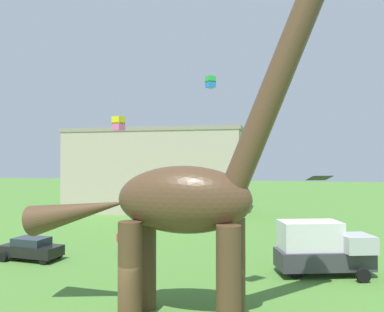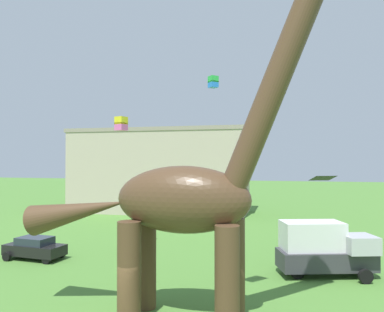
{
  "view_description": "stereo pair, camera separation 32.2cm",
  "coord_description": "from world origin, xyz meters",
  "px_view_note": "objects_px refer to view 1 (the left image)",
  "views": [
    {
      "loc": [
        6.81,
        -13.42,
        6.88
      ],
      "look_at": [
        2.8,
        4.16,
        7.12
      ],
      "focal_mm": 35.23,
      "sensor_mm": 36.0,
      "label": 1
    },
    {
      "loc": [
        7.12,
        -13.35,
        6.88
      ],
      "look_at": [
        2.8,
        4.16,
        7.12
      ],
      "focal_mm": 35.23,
      "sensor_mm": 36.0,
      "label": 2
    }
  ],
  "objects_px": {
    "kite_apex": "(118,124)",
    "dinosaur_sculpture": "(182,199)",
    "parked_box_truck": "(322,247)",
    "kite_near_high": "(319,178)",
    "parked_sedan_left": "(31,248)",
    "kite_far_left": "(210,82)",
    "person_near_flyer": "(121,240)"
  },
  "relations": [
    {
      "from": "kite_apex",
      "to": "dinosaur_sculpture",
      "type": "bearing_deg",
      "value": -54.04
    },
    {
      "from": "parked_box_truck",
      "to": "kite_near_high",
      "type": "height_order",
      "value": "kite_near_high"
    },
    {
      "from": "parked_sedan_left",
      "to": "parked_box_truck",
      "type": "xyz_separation_m",
      "value": [
        19.29,
        0.92,
        0.84
      ]
    },
    {
      "from": "dinosaur_sculpture",
      "to": "kite_far_left",
      "type": "relative_size",
      "value": 15.74
    },
    {
      "from": "parked_box_truck",
      "to": "kite_apex",
      "type": "relative_size",
      "value": 5.76
    },
    {
      "from": "dinosaur_sculpture",
      "to": "person_near_flyer",
      "type": "xyz_separation_m",
      "value": [
        -7.31,
        10.23,
        -4.15
      ]
    },
    {
      "from": "kite_near_high",
      "to": "parked_sedan_left",
      "type": "bearing_deg",
      "value": -158.78
    },
    {
      "from": "dinosaur_sculpture",
      "to": "parked_box_truck",
      "type": "distance_m",
      "value": 11.13
    },
    {
      "from": "person_near_flyer",
      "to": "kite_near_high",
      "type": "xyz_separation_m",
      "value": [
        14.54,
        4.77,
        4.49
      ]
    },
    {
      "from": "person_near_flyer",
      "to": "kite_apex",
      "type": "bearing_deg",
      "value": -62.07
    },
    {
      "from": "kite_apex",
      "to": "kite_far_left",
      "type": "height_order",
      "value": "kite_far_left"
    },
    {
      "from": "dinosaur_sculpture",
      "to": "person_near_flyer",
      "type": "distance_m",
      "value": 13.25
    },
    {
      "from": "dinosaur_sculpture",
      "to": "kite_near_high",
      "type": "xyz_separation_m",
      "value": [
        7.22,
        15.01,
        0.33
      ]
    },
    {
      "from": "kite_far_left",
      "to": "parked_sedan_left",
      "type": "bearing_deg",
      "value": -149.98
    },
    {
      "from": "parked_box_truck",
      "to": "kite_apex",
      "type": "xyz_separation_m",
      "value": [
        -14.25,
        2.31,
        8.05
      ]
    },
    {
      "from": "person_near_flyer",
      "to": "parked_box_truck",
      "type": "bearing_deg",
      "value": 151.18
    },
    {
      "from": "parked_sedan_left",
      "to": "kite_apex",
      "type": "height_order",
      "value": "kite_apex"
    },
    {
      "from": "parked_box_truck",
      "to": "person_near_flyer",
      "type": "distance_m",
      "value": 14.1
    },
    {
      "from": "kite_near_high",
      "to": "kite_far_left",
      "type": "xyz_separation_m",
      "value": [
        -8.42,
        -1.1,
        7.69
      ]
    },
    {
      "from": "parked_sedan_left",
      "to": "kite_near_high",
      "type": "xyz_separation_m",
      "value": [
        19.89,
        7.72,
        4.74
      ]
    },
    {
      "from": "parked_box_truck",
      "to": "kite_far_left",
      "type": "bearing_deg",
      "value": 127.23
    },
    {
      "from": "parked_box_truck",
      "to": "kite_near_high",
      "type": "distance_m",
      "value": 7.86
    },
    {
      "from": "parked_sedan_left",
      "to": "kite_near_high",
      "type": "relative_size",
      "value": 2.04
    },
    {
      "from": "kite_apex",
      "to": "kite_near_high",
      "type": "bearing_deg",
      "value": 16.85
    },
    {
      "from": "person_near_flyer",
      "to": "kite_near_high",
      "type": "distance_m",
      "value": 15.94
    },
    {
      "from": "parked_box_truck",
      "to": "person_near_flyer",
      "type": "bearing_deg",
      "value": 155.05
    },
    {
      "from": "dinosaur_sculpture",
      "to": "kite_apex",
      "type": "xyz_separation_m",
      "value": [
        -7.62,
        10.51,
        4.49
      ]
    },
    {
      "from": "person_near_flyer",
      "to": "kite_near_high",
      "type": "height_order",
      "value": "kite_near_high"
    },
    {
      "from": "parked_box_truck",
      "to": "person_near_flyer",
      "type": "xyz_separation_m",
      "value": [
        -13.94,
        2.03,
        -0.59
      ]
    },
    {
      "from": "parked_box_truck",
      "to": "kite_near_high",
      "type": "xyz_separation_m",
      "value": [
        0.6,
        6.8,
        3.9
      ]
    },
    {
      "from": "kite_near_high",
      "to": "person_near_flyer",
      "type": "bearing_deg",
      "value": -161.83
    },
    {
      "from": "parked_sedan_left",
      "to": "kite_apex",
      "type": "xyz_separation_m",
      "value": [
        5.04,
        3.23,
        8.9
      ]
    }
  ]
}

